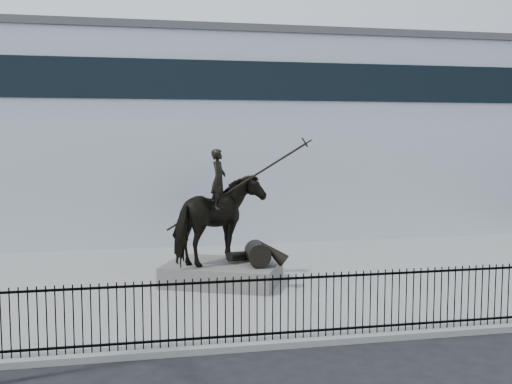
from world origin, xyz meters
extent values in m
plane|color=black|center=(0.00, 0.00, 0.00)|extent=(120.00, 120.00, 0.00)
cube|color=gray|center=(0.00, 7.00, 0.07)|extent=(30.00, 12.00, 0.15)
cube|color=white|center=(0.00, 20.00, 4.50)|extent=(44.00, 14.00, 9.00)
cube|color=black|center=(0.00, 1.25, 0.30)|extent=(22.00, 0.05, 0.05)
cube|color=black|center=(0.00, 1.25, 1.55)|extent=(22.00, 0.05, 0.05)
cube|color=black|center=(0.00, 1.25, 0.90)|extent=(22.00, 0.03, 1.50)
cube|color=#595651|center=(-1.28, 6.61, 0.47)|extent=(4.11, 3.56, 0.64)
imported|color=black|center=(-1.28, 6.61, 2.17)|extent=(3.24, 3.43, 2.74)
imported|color=black|center=(-1.38, 6.65, 3.42)|extent=(0.68, 0.80, 1.85)
cylinder|color=black|center=(-0.94, 6.45, 3.14)|extent=(4.05, 1.86, 2.79)
camera|label=1|loc=(-3.94, -11.58, 4.78)|focal=42.00mm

